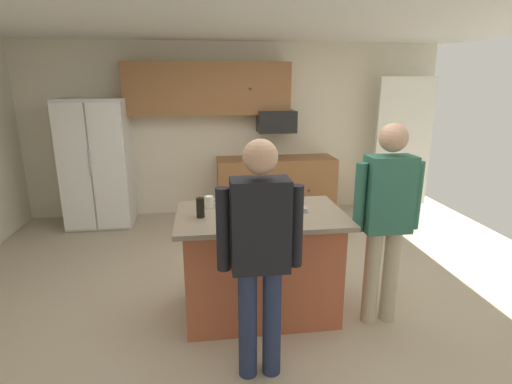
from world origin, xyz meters
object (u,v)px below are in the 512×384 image
(person_host_foreground, at_px, (260,247))
(tumbler_amber, at_px, (249,212))
(microwave_over_range, at_px, (276,121))
(glass_short_whisky, at_px, (244,205))
(person_guest_by_door, at_px, (387,212))
(kitchen_island, at_px, (260,263))
(serving_tray, at_px, (279,207))
(mug_blue_stoneware, at_px, (209,202))
(glass_dark_ale, at_px, (200,208))
(refrigerator, at_px, (98,163))
(glass_pilsner, at_px, (244,196))

(person_host_foreground, height_order, tumbler_amber, person_host_foreground)
(microwave_over_range, relative_size, glass_short_whisky, 3.97)
(microwave_over_range, relative_size, person_guest_by_door, 0.33)
(kitchen_island, height_order, serving_tray, serving_tray)
(microwave_over_range, relative_size, mug_blue_stoneware, 4.69)
(glass_dark_ale, bearing_deg, kitchen_island, 4.81)
(microwave_over_range, bearing_deg, mug_blue_stoneware, -112.74)
(refrigerator, relative_size, person_host_foreground, 1.07)
(glass_dark_ale, bearing_deg, refrigerator, 118.64)
(person_guest_by_door, bearing_deg, mug_blue_stoneware, -3.85)
(mug_blue_stoneware, relative_size, glass_dark_ale, 0.72)
(refrigerator, distance_m, serving_tray, 3.33)
(kitchen_island, bearing_deg, serving_tray, 26.79)
(refrigerator, bearing_deg, microwave_over_range, 2.60)
(person_guest_by_door, relative_size, glass_short_whisky, 12.20)
(kitchen_island, bearing_deg, microwave_over_range, 77.06)
(refrigerator, xyz_separation_m, mug_blue_stoneware, (1.54, -2.41, 0.09))
(mug_blue_stoneware, bearing_deg, microwave_over_range, 67.26)
(microwave_over_range, bearing_deg, refrigerator, -177.40)
(glass_short_whisky, relative_size, serving_tray, 0.32)
(microwave_over_range, height_order, mug_blue_stoneware, microwave_over_range)
(glass_short_whisky, bearing_deg, refrigerator, 125.12)
(refrigerator, relative_size, glass_short_whisky, 12.81)
(microwave_over_range, distance_m, glass_dark_ale, 3.05)
(refrigerator, relative_size, microwave_over_range, 3.23)
(microwave_over_range, distance_m, person_guest_by_door, 3.07)
(person_guest_by_door, relative_size, glass_pilsner, 11.13)
(person_host_foreground, bearing_deg, kitchen_island, 0.00)
(person_host_foreground, distance_m, glass_short_whisky, 0.82)
(glass_pilsner, height_order, tumbler_amber, glass_pilsner)
(microwave_over_range, xyz_separation_m, mug_blue_stoneware, (-1.06, -2.53, -0.45))
(person_guest_by_door, bearing_deg, glass_short_whisky, 0.30)
(refrigerator, distance_m, person_guest_by_door, 4.15)
(microwave_over_range, height_order, serving_tray, microwave_over_range)
(serving_tray, bearing_deg, person_host_foreground, -108.26)
(glass_pilsner, height_order, glass_dark_ale, glass_dark_ale)
(kitchen_island, height_order, person_guest_by_door, person_guest_by_door)
(refrigerator, height_order, tumbler_amber, refrigerator)
(refrigerator, xyz_separation_m, glass_pilsner, (1.85, -2.37, 0.12))
(kitchen_island, xyz_separation_m, glass_pilsner, (-0.11, 0.27, 0.54))
(person_host_foreground, xyz_separation_m, tumbler_amber, (-0.00, 0.63, 0.03))
(kitchen_island, xyz_separation_m, glass_short_whisky, (-0.14, 0.03, 0.54))
(mug_blue_stoneware, xyz_separation_m, glass_dark_ale, (-0.08, -0.26, 0.03))
(refrigerator, height_order, glass_pilsner, refrigerator)
(tumbler_amber, bearing_deg, person_host_foreground, -89.98)
(mug_blue_stoneware, bearing_deg, person_guest_by_door, -18.81)
(microwave_over_range, relative_size, kitchen_island, 0.39)
(kitchen_island, relative_size, tumbler_amber, 10.56)
(refrigerator, distance_m, tumbler_amber, 3.35)
(refrigerator, xyz_separation_m, serving_tray, (2.14, -2.55, 0.06))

